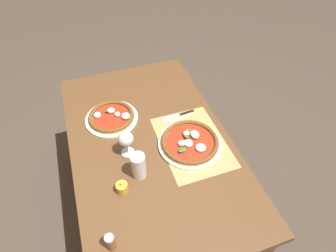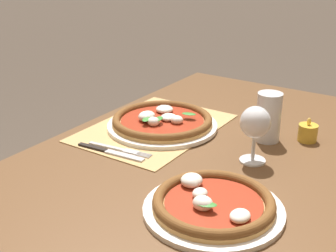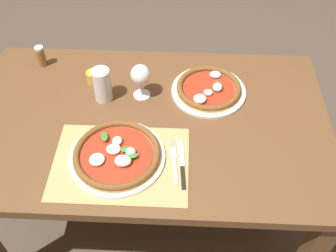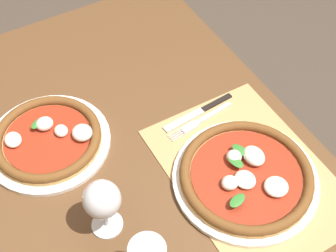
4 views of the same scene
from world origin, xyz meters
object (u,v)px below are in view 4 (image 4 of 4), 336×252
(wine_glass, at_px, (102,201))
(knife, at_px, (198,112))
(pizza_near, at_px, (246,176))
(fork, at_px, (200,121))
(pizza_far, at_px, (48,139))

(wine_glass, bearing_deg, knife, -63.26)
(pizza_near, xyz_separation_m, wine_glass, (0.06, 0.33, 0.08))
(pizza_near, bearing_deg, fork, -1.15)
(knife, bearing_deg, pizza_near, 176.26)
(pizza_near, distance_m, wine_glass, 0.35)
(pizza_near, xyz_separation_m, knife, (0.23, -0.02, -0.02))
(wine_glass, xyz_separation_m, fork, (0.15, -0.33, -0.10))
(pizza_far, distance_m, wine_glass, 0.29)
(pizza_far, distance_m, fork, 0.39)
(pizza_far, bearing_deg, wine_glass, -173.71)
(pizza_near, height_order, knife, pizza_near)
(fork, bearing_deg, pizza_near, 178.85)
(pizza_near, bearing_deg, knife, -3.74)
(knife, bearing_deg, wine_glass, 116.74)
(wine_glass, distance_m, fork, 0.38)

